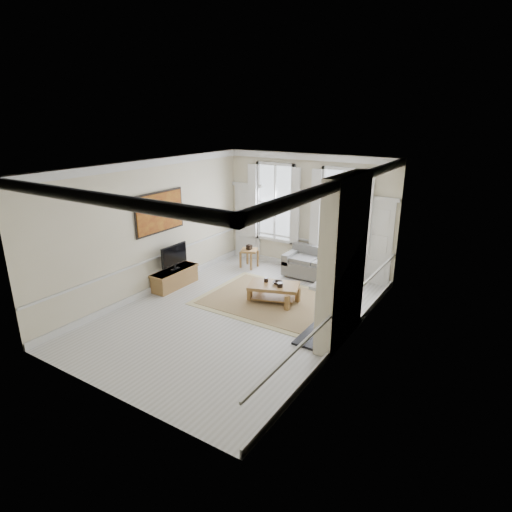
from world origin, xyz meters
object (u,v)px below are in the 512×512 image
Objects in this scene: tv_stand at (175,278)px; sofa at (317,266)px; coffee_table at (274,288)px; side_table at (249,253)px.

sofa is at bearing 42.10° from tv_stand.
tv_stand is (-2.72, -0.59, -0.13)m from coffee_table.
side_table is 0.44× the size of coffee_table.
tv_stand is at bearing -109.59° from side_table.
coffee_table is 2.78m from tv_stand.
sofa reaches higher than tv_stand.
coffee_table is at bearing 12.14° from tv_stand.
sofa is 1.28× the size of tv_stand.
coffee_table is at bearing -95.72° from sofa.
side_table reaches higher than tv_stand.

